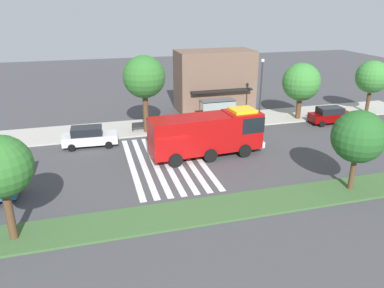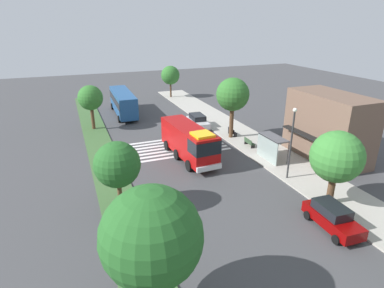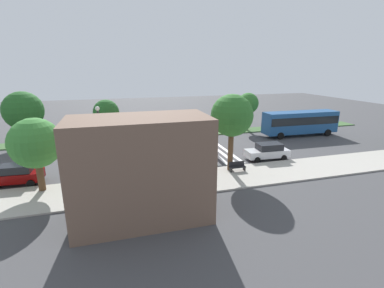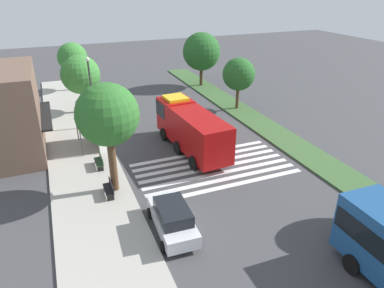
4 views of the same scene
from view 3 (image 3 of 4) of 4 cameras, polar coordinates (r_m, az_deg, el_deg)
The scene contains 18 objects.
ground_plane at distance 33.85m, azimuth 1.75°, elevation -1.23°, with size 120.00×120.00×0.00m, color #424244.
sidewalk at distance 25.86m, azimuth 7.94°, elevation -6.70°, with size 60.00×5.12×0.14m, color #ADA89E.
median_strip at distance 41.24m, azimuth -1.64°, elevation 1.97°, with size 60.00×3.00×0.14m, color #3D6033.
crosswalk at distance 33.92m, azimuth 2.14°, elevation -1.19°, with size 5.85×11.68×0.01m.
fire_truck at distance 32.01m, azimuth -4.07°, elevation 1.51°, with size 9.55×3.34×3.75m.
parked_car_west at distance 31.40m, azimuth 15.25°, elevation -1.43°, with size 4.78×2.25×1.77m.
parked_car_mid at distance 28.33m, azimuth -32.56°, elevation -5.31°, with size 4.53×2.17×1.77m.
transit_bus at distance 43.35m, azimuth 21.33°, elevation 4.32°, with size 11.14×3.02×3.54m.
bus_stop_shelter at distance 24.39m, azimuth -8.10°, elevation -3.53°, with size 3.50×1.40×2.46m.
bench_near_shelter at distance 25.64m, azimuth 0.93°, elevation -5.48°, with size 1.60×0.50×0.90m.
bench_west_of_shelter at distance 27.05m, azimuth 9.25°, elevation -4.55°, with size 1.60×0.50×0.90m.
street_lamp at distance 24.46m, azimuth -18.31°, elevation 1.02°, with size 0.36×0.36×6.58m.
storefront_building at distance 18.25m, azimuth -10.39°, elevation -5.21°, with size 8.78×5.19×6.85m.
sidewalk_tree_west at distance 25.98m, azimuth 8.18°, elevation 5.72°, with size 3.93×3.93×7.30m.
sidewalk_tree_east at distance 24.75m, azimuth -29.46°, elevation 0.09°, with size 3.95×3.95×5.93m.
median_tree_far_west at distance 44.10m, azimuth 11.43°, elevation 8.14°, with size 3.20×3.20×5.79m.
median_tree_west at distance 39.27m, azimuth -17.20°, elevation 6.21°, with size 3.43×3.43×5.44m.
median_tree_center at distance 40.59m, azimuth -31.33°, elevation 5.85°, with size 4.78×4.78×6.77m.
Camera 3 is at (9.97, 30.81, 9.86)m, focal length 26.00 mm.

